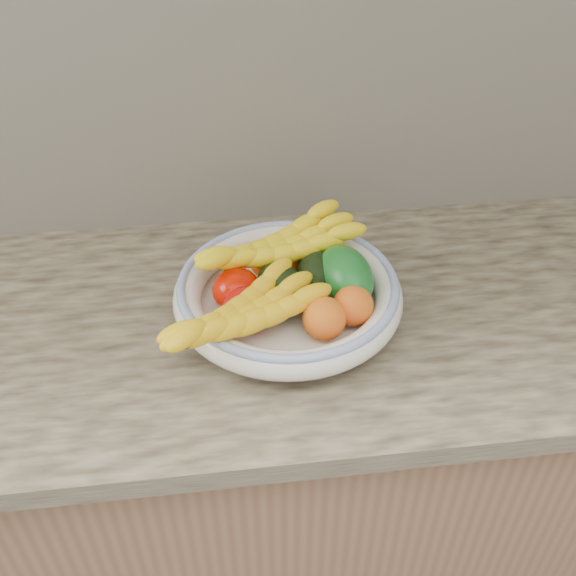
# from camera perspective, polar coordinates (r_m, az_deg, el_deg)

# --- Properties ---
(kitchen_counter) EXTENTS (2.44, 0.66, 1.40)m
(kitchen_counter) POSITION_cam_1_polar(r_m,az_deg,el_deg) (1.46, -0.13, -14.67)
(kitchen_counter) COLOR brown
(kitchen_counter) RESTS_ON ground
(fruit_bowl) EXTENTS (0.39, 0.39, 0.08)m
(fruit_bowl) POSITION_cam_1_polar(r_m,az_deg,el_deg) (1.09, 0.00, -0.47)
(fruit_bowl) COLOR white
(fruit_bowl) RESTS_ON kitchen_counter
(clementine_back_left) EXTENTS (0.07, 0.07, 0.05)m
(clementine_back_left) POSITION_cam_1_polar(r_m,az_deg,el_deg) (1.15, -2.01, 2.28)
(clementine_back_left) COLOR #E94E04
(clementine_back_left) RESTS_ON fruit_bowl
(clementine_back_right) EXTENTS (0.07, 0.07, 0.05)m
(clementine_back_right) POSITION_cam_1_polar(r_m,az_deg,el_deg) (1.18, 0.89, 3.41)
(clementine_back_right) COLOR orange
(clementine_back_right) RESTS_ON fruit_bowl
(clementine_back_mid) EXTENTS (0.07, 0.07, 0.05)m
(clementine_back_mid) POSITION_cam_1_polar(r_m,az_deg,el_deg) (1.15, -0.08, 2.22)
(clementine_back_mid) COLOR #EE6205
(clementine_back_mid) RESTS_ON fruit_bowl
(tomato_left) EXTENTS (0.11, 0.11, 0.07)m
(tomato_left) POSITION_cam_1_polar(r_m,az_deg,el_deg) (1.08, -4.59, -0.17)
(tomato_left) COLOR #BF1100
(tomato_left) RESTS_ON fruit_bowl
(tomato_near_left) EXTENTS (0.09, 0.09, 0.07)m
(tomato_near_left) POSITION_cam_1_polar(r_m,az_deg,el_deg) (1.04, -3.71, -1.92)
(tomato_near_left) COLOR #B30C0B
(tomato_near_left) RESTS_ON fruit_bowl
(avocado_center) EXTENTS (0.11, 0.13, 0.08)m
(avocado_center) POSITION_cam_1_polar(r_m,az_deg,el_deg) (1.08, -0.54, 0.05)
(avocado_center) COLOR black
(avocado_center) RESTS_ON fruit_bowl
(avocado_right) EXTENTS (0.10, 0.13, 0.08)m
(avocado_right) POSITION_cam_1_polar(r_m,az_deg,el_deg) (1.10, 2.66, 1.05)
(avocado_right) COLOR black
(avocado_right) RESTS_ON fruit_bowl
(green_mango) EXTENTS (0.14, 0.16, 0.12)m
(green_mango) POSITION_cam_1_polar(r_m,az_deg,el_deg) (1.09, 5.07, 1.04)
(green_mango) COLOR #10571B
(green_mango) RESTS_ON fruit_bowl
(peach_front) EXTENTS (0.08, 0.08, 0.07)m
(peach_front) POSITION_cam_1_polar(r_m,az_deg,el_deg) (1.02, 3.26, -2.71)
(peach_front) COLOR orange
(peach_front) RESTS_ON fruit_bowl
(peach_right) EXTENTS (0.09, 0.09, 0.07)m
(peach_right) POSITION_cam_1_polar(r_m,az_deg,el_deg) (1.04, 5.78, -1.57)
(peach_right) COLOR orange
(peach_right) RESTS_ON fruit_bowl
(banana_bunch_back) EXTENTS (0.34, 0.23, 0.09)m
(banana_bunch_back) POSITION_cam_1_polar(r_m,az_deg,el_deg) (1.12, -0.88, 3.30)
(banana_bunch_back) COLOR yellow
(banana_bunch_back) RESTS_ON fruit_bowl
(banana_bunch_front) EXTENTS (0.32, 0.28, 0.08)m
(banana_bunch_front) POSITION_cam_1_polar(r_m,az_deg,el_deg) (0.99, -4.03, -2.71)
(banana_bunch_front) COLOR yellow
(banana_bunch_front) RESTS_ON fruit_bowl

